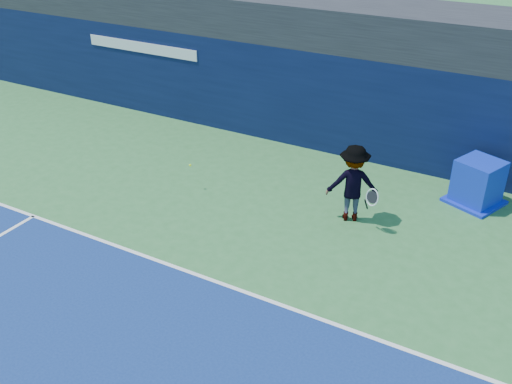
% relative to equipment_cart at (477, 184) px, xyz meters
% --- Properties ---
extents(ground, '(80.00, 80.00, 0.00)m').
position_rel_equipment_cart_xyz_m(ground, '(-4.40, -9.05, -0.54)').
color(ground, '#316E37').
rests_on(ground, ground).
extents(baseline, '(24.00, 0.10, 0.01)m').
position_rel_equipment_cart_xyz_m(baseline, '(-4.40, -6.05, -0.53)').
color(baseline, white).
rests_on(baseline, ground).
extents(stadium_band, '(36.00, 3.00, 1.20)m').
position_rel_equipment_cart_xyz_m(stadium_band, '(-4.40, 2.45, 3.06)').
color(stadium_band, black).
rests_on(stadium_band, back_wall_assembly).
extents(back_wall_assembly, '(36.00, 1.03, 3.00)m').
position_rel_equipment_cart_xyz_m(back_wall_assembly, '(-4.40, 1.45, 0.96)').
color(back_wall_assembly, '#091233').
rests_on(back_wall_assembly, ground).
extents(equipment_cart, '(1.59, 1.59, 1.18)m').
position_rel_equipment_cart_xyz_m(equipment_cart, '(0.00, 0.00, 0.00)').
color(equipment_cart, '#0C23B1').
rests_on(equipment_cart, ground).
extents(tennis_player, '(1.49, 1.16, 1.95)m').
position_rel_equipment_cart_xyz_m(tennis_player, '(-2.52, -2.30, 0.44)').
color(tennis_player, silver).
rests_on(tennis_player, ground).
extents(tennis_ball, '(0.06, 0.06, 0.06)m').
position_rel_equipment_cart_xyz_m(tennis_ball, '(-6.80, -2.94, 0.16)').
color(tennis_ball, '#C3E319').
rests_on(tennis_ball, ground).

